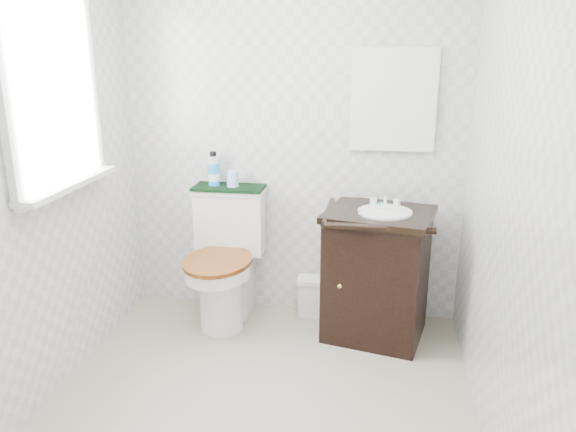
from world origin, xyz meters
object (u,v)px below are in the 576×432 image
(trash_bin, at_px, (311,296))
(mouthwash_bottle, at_px, (214,170))
(toilet, at_px, (226,266))
(vanity, at_px, (377,271))
(cup, at_px, (233,179))

(trash_bin, xyz_separation_m, mouthwash_bottle, (-0.66, 0.01, 0.85))
(trash_bin, height_order, mouthwash_bottle, mouthwash_bottle)
(toilet, bearing_deg, trash_bin, 13.85)
(vanity, bearing_deg, mouthwash_bottle, 169.30)
(trash_bin, bearing_deg, cup, -179.07)
(toilet, distance_m, vanity, 0.99)
(toilet, distance_m, trash_bin, 0.62)
(vanity, relative_size, mouthwash_bottle, 4.15)
(toilet, bearing_deg, cup, 78.15)
(trash_bin, bearing_deg, toilet, -166.15)
(toilet, xyz_separation_m, mouthwash_bottle, (-0.10, 0.15, 0.61))
(cup, bearing_deg, vanity, -11.12)
(trash_bin, distance_m, mouthwash_bottle, 1.07)
(vanity, height_order, cup, cup)
(cup, bearing_deg, mouthwash_bottle, 172.40)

